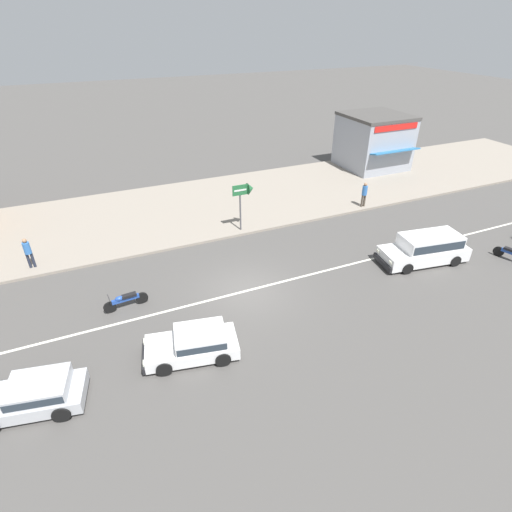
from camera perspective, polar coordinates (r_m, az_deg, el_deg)
name	(u,v)px	position (r m, az deg, el deg)	size (l,w,h in m)	color
ground_plane	(247,291)	(19.36, -1.29, -4.98)	(160.00, 160.00, 0.00)	#4C4947
lane_centre_stripe	(247,291)	(19.35, -1.29, -4.98)	(50.40, 0.14, 0.01)	silver
kerb_strip	(190,208)	(27.91, -9.46, 6.71)	(68.00, 10.00, 0.15)	gray
hatchback_white_0	(195,343)	(15.90, -8.75, -12.17)	(3.87, 2.31, 1.10)	white
minivan_white_2	(426,248)	(23.03, 23.14, 1.12)	(4.95, 2.41, 1.56)	white
hatchback_silver_4	(33,394)	(15.90, -29.20, -16.84)	(3.78, 2.24, 1.10)	#B7BABF
motorcycle_0	(125,300)	(18.99, -18.17, -6.00)	(1.99, 0.56, 0.80)	black
arrow_signboard	(248,191)	(23.67, -1.18, 9.24)	(1.30, 0.68, 2.93)	#4C4C51
pedestrian_mid_kerb	(28,251)	(23.42, -29.82, 0.65)	(0.34, 0.34, 1.68)	#232838
pedestrian_by_shop	(364,193)	(28.27, 15.23, 8.72)	(0.34, 0.34, 1.71)	#4C4238
shopfront_mid_block	(373,141)	(36.47, 16.42, 15.49)	(4.96, 5.70, 4.36)	#999EA8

